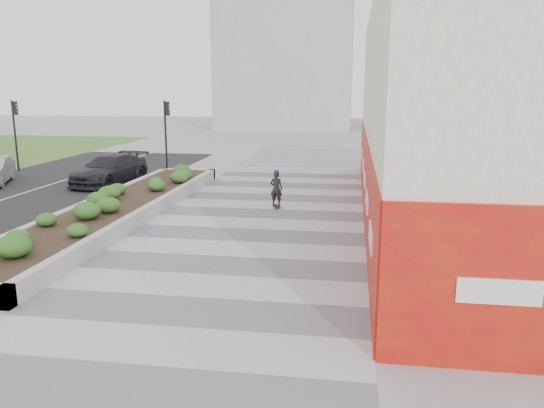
{
  "coord_description": "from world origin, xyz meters",
  "views": [
    {
      "loc": [
        3.48,
        -12.03,
        4.86
      ],
      "look_at": [
        0.85,
        5.05,
        1.1
      ],
      "focal_mm": 35.0,
      "sensor_mm": 36.0,
      "label": 1
    }
  ],
  "objects_px": {
    "traffic_signal_far": "(15,125)",
    "car_dark": "(110,170)",
    "traffic_signal_near": "(167,126)",
    "planter": "(119,205)",
    "skateboarder": "(276,188)"
  },
  "relations": [
    {
      "from": "car_dark",
      "to": "traffic_signal_far",
      "type": "bearing_deg",
      "value": 163.84
    },
    {
      "from": "planter",
      "to": "traffic_signal_far",
      "type": "relative_size",
      "value": 4.29
    },
    {
      "from": "traffic_signal_near",
      "to": "traffic_signal_far",
      "type": "height_order",
      "value": "same"
    },
    {
      "from": "traffic_signal_far",
      "to": "car_dark",
      "type": "distance_m",
      "value": 8.35
    },
    {
      "from": "car_dark",
      "to": "traffic_signal_near",
      "type": "bearing_deg",
      "value": 72.71
    },
    {
      "from": "planter",
      "to": "traffic_signal_near",
      "type": "xyz_separation_m",
      "value": [
        -1.73,
        10.5,
        2.34
      ]
    },
    {
      "from": "traffic_signal_near",
      "to": "car_dark",
      "type": "height_order",
      "value": "traffic_signal_near"
    },
    {
      "from": "planter",
      "to": "skateboarder",
      "type": "height_order",
      "value": "skateboarder"
    },
    {
      "from": "skateboarder",
      "to": "traffic_signal_near",
      "type": "bearing_deg",
      "value": 120.49
    },
    {
      "from": "skateboarder",
      "to": "car_dark",
      "type": "bearing_deg",
      "value": 142.78
    },
    {
      "from": "traffic_signal_near",
      "to": "car_dark",
      "type": "relative_size",
      "value": 0.81
    },
    {
      "from": "traffic_signal_far",
      "to": "skateboarder",
      "type": "distance_m",
      "value": 18.55
    },
    {
      "from": "planter",
      "to": "car_dark",
      "type": "bearing_deg",
      "value": 117.83
    },
    {
      "from": "traffic_signal_near",
      "to": "traffic_signal_far",
      "type": "relative_size",
      "value": 1.0
    },
    {
      "from": "traffic_signal_far",
      "to": "skateboarder",
      "type": "relative_size",
      "value": 2.61
    }
  ]
}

